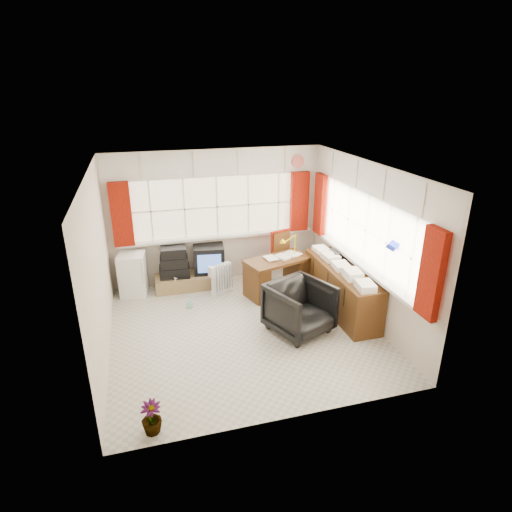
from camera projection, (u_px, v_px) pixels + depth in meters
The scene contains 20 objects.
ground at pixel (244, 329), 6.69m from camera, with size 4.00×4.00×0.00m, color beige.
room_walls at pixel (243, 239), 6.13m from camera, with size 4.00×4.00×4.00m.
window_back at pixel (218, 233), 8.07m from camera, with size 3.70×0.12×3.60m.
window_right at pixel (361, 260), 6.82m from camera, with size 0.12×3.70×3.60m.
curtains at pixel (283, 219), 7.20m from camera, with size 3.83×3.83×1.15m.
overhead_cabinets at pixel (286, 171), 6.96m from camera, with size 3.98×3.98×0.48m.
desk at pixel (278, 274), 7.72m from camera, with size 1.28×0.89×0.70m.
desk_lamp at pixel (295, 241), 7.68m from camera, with size 0.17×0.15×0.40m.
task_chair at pixel (283, 255), 8.11m from camera, with size 0.54×0.55×1.01m.
office_chair at pixel (300, 308), 6.49m from camera, with size 0.84×0.87×0.79m, color black.
radiator at pixel (222, 282), 7.74m from camera, with size 0.41×0.30×0.58m.
credenza at pixel (341, 288), 7.15m from camera, with size 0.50×2.00×0.85m.
file_tray at pixel (339, 254), 7.48m from camera, with size 0.25×0.32×0.11m, color black.
tv_bench at pixel (193, 281), 8.04m from camera, with size 1.40×0.50×0.25m, color olive.
crt_tv at pixel (209, 258), 8.06m from camera, with size 0.63×0.59×0.51m.
hifi_stack at pixel (174, 263), 7.82m from camera, with size 0.57×0.38×0.57m.
mini_fridge at pixel (133, 274), 7.67m from camera, with size 0.52×0.53×0.78m.
spray_bottle_a at pixel (176, 285), 7.77m from camera, with size 0.12×0.12×0.32m, color silver.
spray_bottle_b at pixel (189, 303), 7.30m from camera, with size 0.08×0.08×0.18m, color #99E5D1.
flower_vase at pixel (151, 418), 4.63m from camera, with size 0.22×0.22×0.40m, color black.
Camera 1 is at (-1.37, -5.61, 3.56)m, focal length 30.00 mm.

